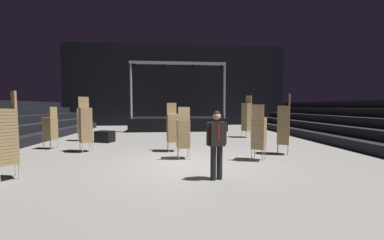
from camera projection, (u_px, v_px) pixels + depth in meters
name	position (u px, v px, depth m)	size (l,w,h in m)	color
ground_plane	(186.00, 165.00, 7.33)	(22.00, 30.00, 0.10)	slate
arena_end_wall	(177.00, 85.00, 21.99)	(22.00, 0.30, 8.00)	black
stage_riser	(178.00, 123.00, 17.92)	(7.41, 3.57, 5.18)	black
man_with_tie	(217.00, 141.00, 5.65)	(0.57, 0.32, 1.79)	black
chair_stack_front_left	(50.00, 128.00, 9.80)	(0.53, 0.53, 1.88)	#B2B5BA
chair_stack_front_right	(247.00, 117.00, 13.43)	(0.61, 0.61, 2.56)	#B2B5BA
chair_stack_mid_left	(173.00, 127.00, 9.26)	(0.51, 0.51, 2.05)	#B2B5BA
chair_stack_mid_right	(6.00, 135.00, 5.66)	(0.62, 0.62, 2.31)	#B2B5BA
chair_stack_mid_centre	(284.00, 124.00, 8.69)	(0.60, 0.60, 2.39)	#B2B5BA
chair_stack_rear_left	(259.00, 132.00, 7.71)	(0.61, 0.61, 1.96)	#B2B5BA
chair_stack_rear_right	(85.00, 124.00, 9.15)	(0.61, 0.61, 2.31)	#B2B5BA
chair_stack_rear_centre	(183.00, 133.00, 7.94)	(0.48, 0.48, 1.88)	#B2B5BA
chair_stack_aisle_left	(83.00, 124.00, 12.12)	(0.45, 0.45, 1.79)	#B2B5BA
equipment_road_case	(105.00, 137.00, 11.69)	(0.90, 0.60, 0.59)	black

